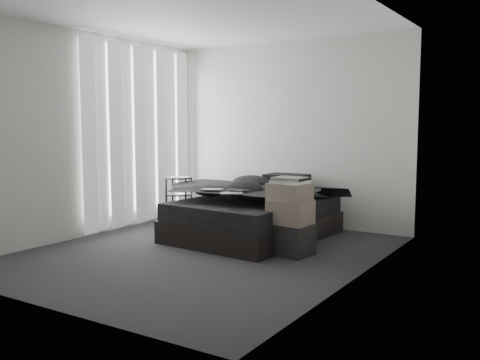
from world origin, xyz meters
The scene contains 25 objects.
floor centered at (0.00, 0.00, 0.00)m, with size 3.60×4.20×0.01m, color #2A2A2D.
ceiling centered at (0.00, 0.00, 2.60)m, with size 3.60×4.20×0.01m, color white.
wall_back centered at (0.00, 2.10, 1.30)m, with size 3.60×0.01×2.60m, color beige.
wall_front centered at (0.00, -2.10, 1.30)m, with size 3.60×0.01×2.60m, color beige.
wall_left centered at (-1.80, 0.00, 1.30)m, with size 0.01×4.20×2.60m, color beige.
wall_right centered at (1.80, 0.00, 1.30)m, with size 0.01×4.20×2.60m, color beige.
window_left centered at (-1.78, 0.90, 1.35)m, with size 0.02×2.00×2.30m, color white.
curtain_left centered at (-1.73, 0.90, 1.28)m, with size 0.06×2.12×2.48m, color white.
bed centered at (0.07, 1.02, 0.14)m, with size 1.52×2.00×0.27m, color black.
mattress centered at (0.07, 1.02, 0.38)m, with size 1.46×1.95×0.21m, color black.
duvet centered at (0.06, 0.97, 0.60)m, with size 1.48×1.71×0.23m, color black.
pillow_lower centered at (0.08, 1.80, 0.55)m, with size 0.60×0.41×0.14m, color black.
pillow_upper centered at (0.14, 1.78, 0.69)m, with size 0.56×0.39×0.13m, color black.
laptop centered at (0.44, 1.04, 0.73)m, with size 0.32×0.21×0.03m, color silver.
comic_a centered at (-0.22, 0.51, 0.72)m, with size 0.25×0.17×0.01m, color black.
comic_b centered at (0.08, 0.63, 0.73)m, with size 0.25×0.17×0.01m, color black.
comic_c centered at (0.19, 0.33, 0.74)m, with size 0.25×0.17×0.01m, color black.
side_stand centered at (-1.22, 1.12, 0.34)m, with size 0.37×0.37×0.68m, color black.
papers centered at (-1.21, 1.11, 0.69)m, with size 0.26×0.20×0.01m, color white.
floor_books centered at (-1.03, 0.97, 0.07)m, with size 0.15×0.21×0.15m, color black.
box_lower centered at (0.86, 0.47, 0.17)m, with size 0.47×0.37×0.35m, color black.
box_mid centered at (0.87, 0.46, 0.48)m, with size 0.44×0.35×0.26m, color #6D6056.
box_upper centered at (0.85, 0.47, 0.70)m, with size 0.42×0.34×0.18m, color #6D6056.
art_book_white centered at (0.86, 0.47, 0.81)m, with size 0.36×0.28×0.04m, color silver.
art_book_snake centered at (0.87, 0.46, 0.84)m, with size 0.35×0.27×0.03m, color silver.
Camera 1 is at (3.48, -4.73, 1.44)m, focal length 40.00 mm.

